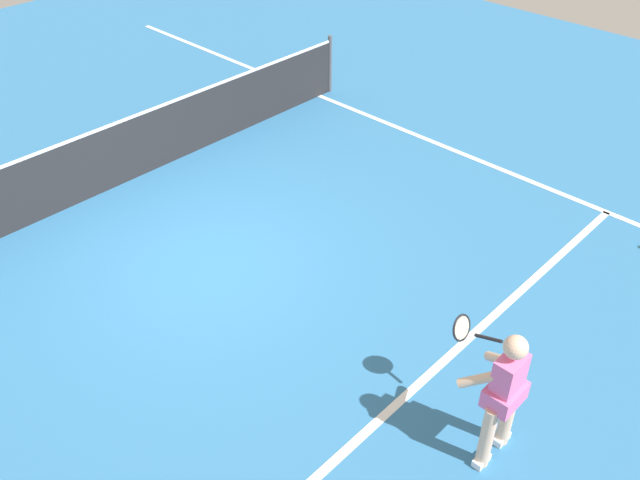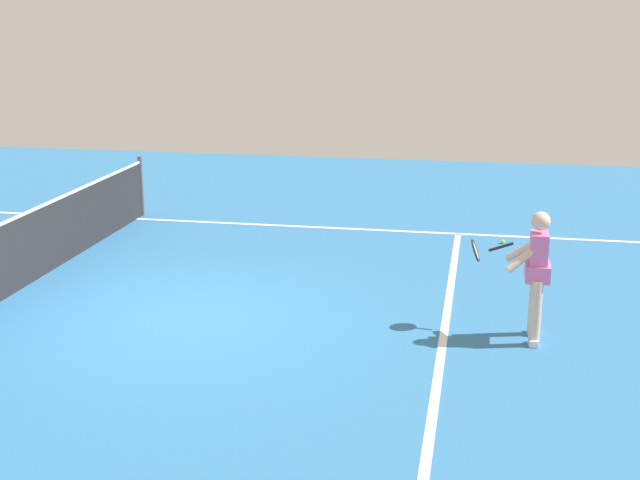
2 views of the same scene
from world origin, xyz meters
The scene contains 5 objects.
ground_plane centered at (0.00, 0.00, 0.00)m, with size 24.27×24.27×0.00m, color teal.
service_line_marking centered at (0.00, -3.29, 0.00)m, with size 9.67×0.10×0.01m, color white.
sideline_right_marking centered at (4.84, 0.00, 0.00)m, with size 0.10×16.67×0.01m, color white.
court_net centered at (0.00, 2.59, 0.52)m, with size 10.35×0.08×1.11m.
tennis_player centered at (0.05, -4.30, 0.85)m, with size 0.78×0.92×1.55m.
Camera 1 is at (-4.16, -6.01, 5.69)m, focal length 38.63 mm.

